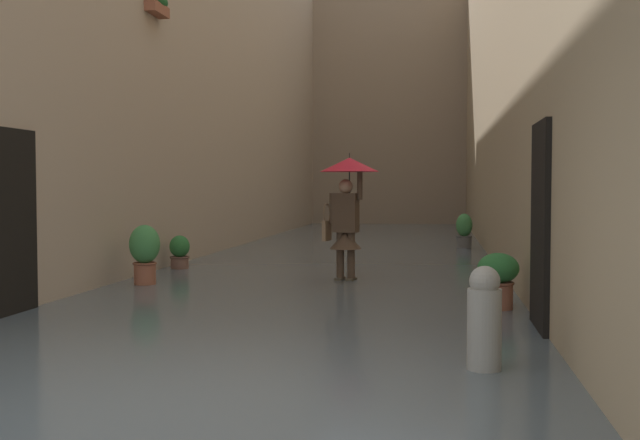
{
  "coord_description": "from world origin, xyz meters",
  "views": [
    {
      "loc": [
        -1.89,
        4.88,
        1.54
      ],
      "look_at": [
        -0.19,
        -6.18,
        1.04
      ],
      "focal_mm": 42.98,
      "sensor_mm": 36.0,
      "label": 1
    }
  ],
  "objects_px": {
    "potted_plant_near_right": "(145,252)",
    "mooring_bollard": "(484,322)",
    "person_wading": "(347,196)",
    "potted_plant_mid_right": "(180,253)",
    "potted_plant_far_left": "(498,279)",
    "potted_plant_mid_left": "(464,231)"
  },
  "relations": [
    {
      "from": "potted_plant_far_left",
      "to": "potted_plant_near_right",
      "type": "xyz_separation_m",
      "value": [
        5.06,
        -1.55,
        0.12
      ]
    },
    {
      "from": "potted_plant_mid_right",
      "to": "mooring_bollard",
      "type": "distance_m",
      "value": 8.45
    },
    {
      "from": "potted_plant_mid_left",
      "to": "potted_plant_near_right",
      "type": "height_order",
      "value": "potted_plant_near_right"
    },
    {
      "from": "potted_plant_mid_left",
      "to": "mooring_bollard",
      "type": "height_order",
      "value": "mooring_bollard"
    },
    {
      "from": "potted_plant_near_right",
      "to": "mooring_bollard",
      "type": "height_order",
      "value": "potted_plant_near_right"
    },
    {
      "from": "potted_plant_far_left",
      "to": "potted_plant_mid_right",
      "type": "height_order",
      "value": "potted_plant_far_left"
    },
    {
      "from": "potted_plant_far_left",
      "to": "potted_plant_mid_left",
      "type": "relative_size",
      "value": 0.84
    },
    {
      "from": "potted_plant_mid_left",
      "to": "potted_plant_near_right",
      "type": "bearing_deg",
      "value": 56.94
    },
    {
      "from": "potted_plant_mid_right",
      "to": "potted_plant_mid_left",
      "type": "bearing_deg",
      "value": -133.65
    },
    {
      "from": "mooring_bollard",
      "to": "potted_plant_near_right",
      "type": "bearing_deg",
      "value": -44.74
    },
    {
      "from": "potted_plant_mid_right",
      "to": "potted_plant_near_right",
      "type": "bearing_deg",
      "value": 95.67
    },
    {
      "from": "person_wading",
      "to": "potted_plant_near_right",
      "type": "distance_m",
      "value": 3.21
    },
    {
      "from": "potted_plant_mid_right",
      "to": "potted_plant_near_right",
      "type": "height_order",
      "value": "potted_plant_near_right"
    },
    {
      "from": "potted_plant_far_left",
      "to": "potted_plant_mid_left",
      "type": "distance_m",
      "value": 9.18
    },
    {
      "from": "potted_plant_mid_left",
      "to": "potted_plant_near_right",
      "type": "distance_m",
      "value": 9.11
    },
    {
      "from": "potted_plant_mid_right",
      "to": "potted_plant_far_left",
      "type": "bearing_deg",
      "value": 144.68
    },
    {
      "from": "person_wading",
      "to": "mooring_bollard",
      "type": "bearing_deg",
      "value": 107.46
    },
    {
      "from": "person_wading",
      "to": "mooring_bollard",
      "type": "xyz_separation_m",
      "value": [
        -1.77,
        5.63,
        -0.94
      ]
    },
    {
      "from": "potted_plant_near_right",
      "to": "mooring_bollard",
      "type": "xyz_separation_m",
      "value": [
        -4.71,
        4.67,
        -0.1
      ]
    },
    {
      "from": "potted_plant_far_left",
      "to": "potted_plant_mid_right",
      "type": "relative_size",
      "value": 1.13
    },
    {
      "from": "mooring_bollard",
      "to": "potted_plant_mid_right",
      "type": "bearing_deg",
      "value": -54.32
    },
    {
      "from": "person_wading",
      "to": "potted_plant_far_left",
      "type": "distance_m",
      "value": 3.42
    }
  ]
}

